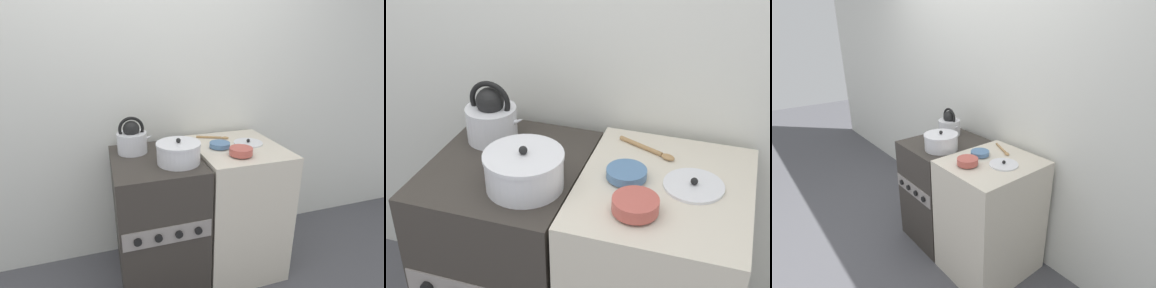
# 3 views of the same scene
# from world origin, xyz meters

# --- Properties ---
(wall_back) EXTENTS (7.00, 0.06, 2.50)m
(wall_back) POSITION_xyz_m (0.00, 0.72, 1.25)
(wall_back) COLOR silver
(wall_back) RESTS_ON ground_plane
(stove) EXTENTS (0.53, 0.66, 0.90)m
(stove) POSITION_xyz_m (-0.00, 0.32, 0.45)
(stove) COLOR #332D28
(stove) RESTS_ON ground_plane
(counter) EXTENTS (0.56, 0.65, 0.92)m
(counter) POSITION_xyz_m (0.56, 0.33, 0.46)
(counter) COLOR beige
(counter) RESTS_ON ground_plane
(kettle) EXTENTS (0.23, 0.19, 0.24)m
(kettle) POSITION_xyz_m (-0.12, 0.46, 0.99)
(kettle) COLOR silver
(kettle) RESTS_ON stove
(cooking_pot) EXTENTS (0.26, 0.26, 0.15)m
(cooking_pot) POSITION_xyz_m (0.12, 0.20, 0.96)
(cooking_pot) COLOR silver
(cooking_pot) RESTS_ON stove
(enamel_bowl) EXTENTS (0.14, 0.14, 0.05)m
(enamel_bowl) POSITION_xyz_m (0.50, 0.15, 0.95)
(enamel_bowl) COLOR #B75147
(enamel_bowl) RESTS_ON counter
(small_ceramic_bowl) EXTENTS (0.13, 0.13, 0.04)m
(small_ceramic_bowl) POSITION_xyz_m (0.43, 0.33, 0.94)
(small_ceramic_bowl) COLOR #4C729E
(small_ceramic_bowl) RESTS_ON counter
(loose_pot_lid) EXTENTS (0.20, 0.20, 0.03)m
(loose_pot_lid) POSITION_xyz_m (0.65, 0.35, 0.92)
(loose_pot_lid) COLOR silver
(loose_pot_lid) RESTS_ON counter
(wooden_spoon) EXTENTS (0.22, 0.12, 0.02)m
(wooden_spoon) POSITION_xyz_m (0.48, 0.52, 0.92)
(wooden_spoon) COLOR #A37A4C
(wooden_spoon) RESTS_ON counter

